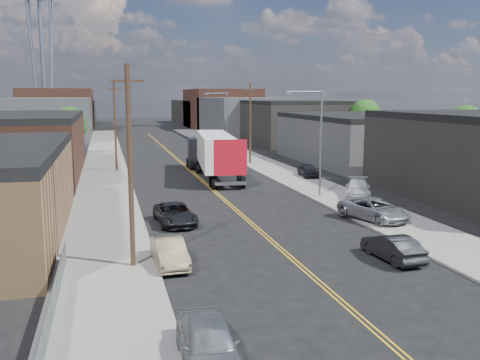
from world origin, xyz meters
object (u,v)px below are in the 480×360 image
car_left_c (175,214)px  car_right_lot_c (308,170)px  car_right_lot_a (374,209)px  car_left_a (208,344)px  semi_truck (212,152)px  car_right_lot_b (358,188)px  car_left_b (169,252)px  car_right_oncoming (392,247)px  car_ahead_truck (205,165)px

car_left_c → car_right_lot_c: car_right_lot_c is taller
car_right_lot_a → car_left_a: bearing=-149.2°
semi_truck → car_right_lot_b: semi_truck is taller
car_left_b → car_right_oncoming: 11.56m
car_right_oncoming → car_left_c: bearing=-50.3°
car_right_lot_b → car_left_a: bearing=-99.1°
car_left_c → car_right_lot_a: 13.46m
car_right_oncoming → car_right_lot_b: size_ratio=0.85×
car_right_oncoming → car_right_lot_a: car_right_lot_a is taller
car_right_oncoming → car_ahead_truck: bearing=-87.8°
car_right_oncoming → car_right_lot_a: bearing=-115.3°
car_left_b → semi_truck: bearing=72.0°
car_left_a → car_left_c: size_ratio=0.89×
car_left_b → car_right_lot_c: (17.40, 25.39, 0.13)m
car_ahead_truck → car_left_c: bearing=-99.7°
car_left_a → car_right_oncoming: bearing=38.2°
car_left_c → car_right_lot_a: (13.20, -2.62, 0.18)m
car_right_lot_c → car_ahead_truck: (-9.50, 7.57, -0.14)m
car_left_c → car_right_lot_c: bearing=42.3°
car_right_lot_a → car_left_c: bearing=150.9°
car_left_b → car_right_oncoming: (11.40, -1.92, -0.01)m
car_left_c → car_right_oncoming: car_left_c is taller
semi_truck → car_ahead_truck: semi_truck is taller
car_left_a → car_right_lot_b: (17.40, 24.55, 0.09)m
car_ahead_truck → car_left_b: bearing=-98.2°
semi_truck → car_ahead_truck: (-0.00, 4.02, -1.94)m
semi_truck → car_left_a: (-7.90, -39.42, -1.86)m
semi_truck → car_right_lot_b: (9.50, -14.87, -1.77)m
semi_truck → car_right_lot_b: 17.73m
car_right_lot_a → car_right_lot_c: (2.80, 19.31, -0.06)m
semi_truck → car_left_b: size_ratio=4.25×
car_left_c → car_right_lot_a: size_ratio=0.95×
car_left_a → semi_truck: bearing=80.0°
car_left_a → car_right_lot_c: 39.86m
car_right_oncoming → car_right_lot_c: bearing=-105.9°
semi_truck → car_right_oncoming: semi_truck is taller
car_ahead_truck → car_right_lot_c: bearing=-33.2°
car_right_lot_a → car_right_lot_c: size_ratio=1.33×
car_left_b → car_right_oncoming: bearing=-12.3°
car_ahead_truck → car_right_lot_b: bearing=-58.0°
car_right_lot_a → car_right_lot_b: bearing=52.9°
semi_truck → car_left_a: size_ratio=3.98×
car_right_lot_a → car_right_lot_b: size_ratio=1.08×
car_right_lot_b → car_right_lot_c: bearing=116.2°
car_right_lot_b → car_right_lot_c: size_ratio=1.23×
car_left_a → car_left_c: car_left_a is taller
car_left_b → car_left_c: 8.82m
semi_truck → car_right_lot_c: size_ratio=4.51×
semi_truck → car_right_lot_c: bearing=-13.9°
car_left_a → car_right_lot_c: size_ratio=1.14×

